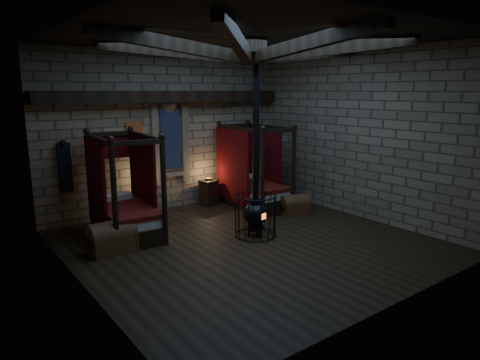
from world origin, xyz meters
TOP-DOWN VIEW (x-y plane):
  - room at (-0.00, 0.09)m, footprint 7.02×7.02m
  - bed_left at (-1.90, 2.09)m, footprint 1.32×2.25m
  - bed_right at (1.92, 2.28)m, footprint 1.22×2.20m
  - trunk_left at (-2.55, 1.20)m, footprint 0.92×0.60m
  - trunk_right at (2.31, 0.96)m, footprint 0.83×0.66m
  - nightstand_left at (-0.98, 3.06)m, footprint 0.56×0.54m
  - nightstand_right at (0.98, 3.10)m, footprint 0.51×0.50m
  - stove at (0.37, 0.22)m, footprint 0.93×0.93m

SIDE VIEW (x-z plane):
  - trunk_right at x=2.31m, z-range -0.03..0.51m
  - trunk_left at x=-2.55m, z-range -0.04..0.62m
  - nightstand_right at x=0.98m, z-range -0.02..0.76m
  - nightstand_left at x=-0.98m, z-range -0.07..0.87m
  - bed_right at x=1.92m, z-range -0.57..1.69m
  - bed_left at x=-1.90m, z-range -0.57..1.69m
  - stove at x=0.37m, z-range -1.43..2.62m
  - room at x=0.00m, z-range 1.60..5.89m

